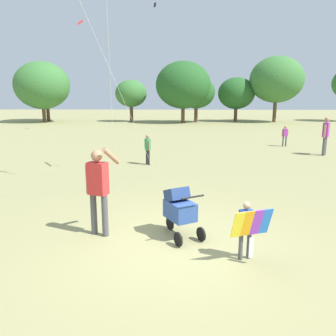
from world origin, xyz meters
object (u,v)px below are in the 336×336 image
(stroller, at_px, (179,208))
(person_sitting_far, at_px, (285,134))
(person_couple_left, at_px, (326,133))
(person_adult_flyer, at_px, (98,185))
(person_red_shirt, at_px, (148,147))
(child_with_butterfly_kite, at_px, (247,225))

(stroller, xyz_separation_m, person_sitting_far, (5.89, 12.42, 0.06))
(stroller, height_order, person_couple_left, person_couple_left)
(person_adult_flyer, bearing_deg, person_couple_left, 48.38)
(person_adult_flyer, relative_size, person_red_shirt, 1.49)
(person_adult_flyer, bearing_deg, child_with_butterfly_kite, -20.00)
(person_red_shirt, bearing_deg, child_with_butterfly_kite, -73.52)
(person_adult_flyer, bearing_deg, person_red_shirt, 87.16)
(person_adult_flyer, height_order, person_red_shirt, person_adult_flyer)
(person_couple_left, bearing_deg, person_red_shirt, -163.46)
(person_red_shirt, xyz_separation_m, person_sitting_far, (7.16, 5.23, -0.06))
(person_sitting_far, distance_m, person_couple_left, 3.00)
(person_red_shirt, bearing_deg, person_adult_flyer, -92.84)
(person_couple_left, bearing_deg, person_adult_flyer, -131.62)
(stroller, xyz_separation_m, person_red_shirt, (-1.27, 7.19, 0.12))
(child_with_butterfly_kite, distance_m, person_couple_left, 12.06)
(person_adult_flyer, relative_size, stroller, 1.70)
(person_red_shirt, distance_m, person_couple_left, 8.52)
(child_with_butterfly_kite, height_order, person_sitting_far, person_sitting_far)
(person_red_shirt, relative_size, person_sitting_far, 1.09)
(person_sitting_far, bearing_deg, person_red_shirt, -143.85)
(stroller, height_order, person_sitting_far, person_sitting_far)
(person_red_shirt, height_order, person_couple_left, person_couple_left)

